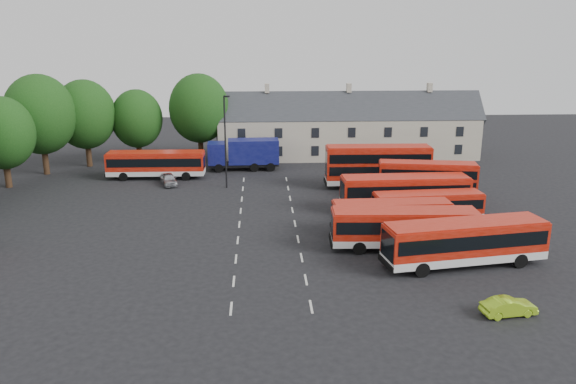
# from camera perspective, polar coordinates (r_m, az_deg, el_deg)

# --- Properties ---
(ground) EXTENTS (140.00, 140.00, 0.00)m
(ground) POSITION_cam_1_polar(r_m,az_deg,el_deg) (48.63, -5.04, -4.07)
(ground) COLOR black
(ground) RESTS_ON ground
(lane_markings) EXTENTS (5.15, 33.80, 0.01)m
(lane_markings) POSITION_cam_1_polar(r_m,az_deg,el_deg) (50.48, -2.12, -3.26)
(lane_markings) COLOR beige
(lane_markings) RESTS_ON ground
(treeline) EXTENTS (29.92, 32.59, 12.01)m
(treeline) POSITION_cam_1_polar(r_m,az_deg,el_deg) (69.60, -22.06, 6.56)
(treeline) COLOR black
(treeline) RESTS_ON ground
(terrace_houses) EXTENTS (35.70, 7.13, 10.06)m
(terrace_houses) POSITION_cam_1_polar(r_m,az_deg,el_deg) (77.70, 6.08, 6.37)
(terrace_houses) COLOR beige
(terrace_houses) RESTS_ON ground
(bus_row_a) EXTENTS (12.30, 4.61, 3.40)m
(bus_row_a) POSITION_cam_1_polar(r_m,az_deg,el_deg) (42.91, 17.54, -4.63)
(bus_row_a) COLOR silver
(bus_row_a) RESTS_ON ground
(bus_row_b) EXTENTS (11.54, 3.17, 3.23)m
(bus_row_b) POSITION_cam_1_polar(r_m,az_deg,el_deg) (45.06, 11.75, -3.36)
(bus_row_b) COLOR silver
(bus_row_b) RESTS_ON ground
(bus_row_c) EXTENTS (10.07, 2.58, 2.83)m
(bus_row_c) POSITION_cam_1_polar(r_m,az_deg,el_deg) (48.46, 10.47, -2.22)
(bus_row_c) COLOR silver
(bus_row_c) RESTS_ON ground
(bus_row_d) EXTENTS (9.94, 2.93, 2.77)m
(bus_row_d) POSITION_cam_1_polar(r_m,az_deg,el_deg) (52.02, 14.02, -1.23)
(bus_row_d) COLOR silver
(bus_row_d) RESTS_ON ground
(bus_row_e) EXTENTS (12.22, 3.16, 3.43)m
(bus_row_e) POSITION_cam_1_polar(r_m,az_deg,el_deg) (54.77, 11.79, 0.20)
(bus_row_e) COLOR silver
(bus_row_e) RESTS_ON ground
(bus_dd_south) EXTENTS (9.97, 3.78, 3.99)m
(bus_dd_south) POSITION_cam_1_polar(r_m,az_deg,el_deg) (58.73, 13.94, 1.33)
(bus_dd_south) COLOR silver
(bus_dd_south) RESTS_ON ground
(bus_dd_north) EXTENTS (11.48, 2.86, 4.69)m
(bus_dd_north) POSITION_cam_1_polar(r_m,az_deg,el_deg) (62.51, 9.12, 2.84)
(bus_dd_north) COLOR silver
(bus_dd_north) RESTS_ON ground
(bus_north) EXTENTS (11.30, 2.76, 3.18)m
(bus_north) POSITION_cam_1_polar(r_m,az_deg,el_deg) (67.67, -13.26, 2.95)
(bus_north) COLOR silver
(bus_north) RESTS_ON ground
(box_truck) EXTENTS (8.83, 3.09, 3.82)m
(box_truck) POSITION_cam_1_polar(r_m,az_deg,el_deg) (70.26, -4.44, 3.98)
(box_truck) COLOR black
(box_truck) RESTS_ON ground
(silver_car) EXTENTS (2.68, 4.10, 1.30)m
(silver_car) POSITION_cam_1_polar(r_m,az_deg,el_deg) (64.69, -12.02, 1.28)
(silver_car) COLOR #B6B8BE
(silver_car) RESTS_ON ground
(lime_car) EXTENTS (3.50, 1.66, 1.11)m
(lime_car) POSITION_cam_1_polar(r_m,az_deg,el_deg) (37.11, 21.51, -10.79)
(lime_car) COLOR #9ED320
(lime_car) RESTS_ON ground
(lamppost) EXTENTS (0.70, 0.44, 10.16)m
(lamppost) POSITION_cam_1_polar(r_m,az_deg,el_deg) (61.40, -6.37, 5.33)
(lamppost) COLOR black
(lamppost) RESTS_ON ground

